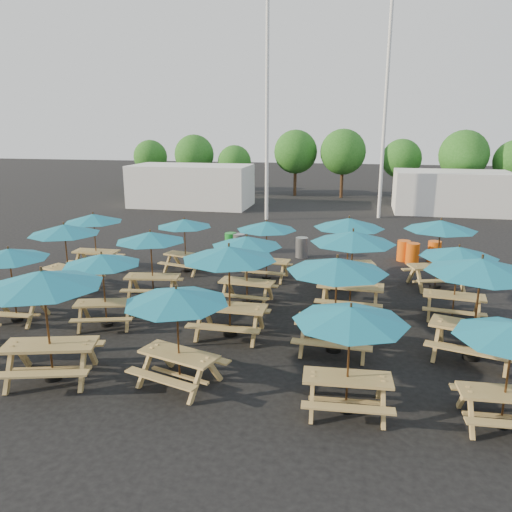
% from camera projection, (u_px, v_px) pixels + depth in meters
% --- Properties ---
extents(ground, '(120.00, 120.00, 0.00)m').
position_uv_depth(ground, '(246.00, 301.00, 15.83)').
color(ground, black).
rests_on(ground, ground).
extents(picnic_unit_1, '(2.31, 2.31, 2.14)m').
position_uv_depth(picnic_unit_1, '(9.00, 257.00, 13.80)').
color(picnic_unit_1, '#AA874B').
rests_on(picnic_unit_1, ground).
extents(picnic_unit_2, '(2.89, 2.89, 2.29)m').
position_uv_depth(picnic_unit_2, '(64.00, 232.00, 16.36)').
color(picnic_unit_2, '#AA874B').
rests_on(picnic_unit_2, ground).
extents(picnic_unit_3, '(2.27, 2.27, 2.18)m').
position_uv_depth(picnic_unit_3, '(93.00, 221.00, 18.91)').
color(picnic_unit_3, '#AA874B').
rests_on(picnic_unit_3, ground).
extents(picnic_unit_4, '(3.10, 3.10, 2.50)m').
position_uv_depth(picnic_unit_4, '(43.00, 284.00, 10.44)').
color(picnic_unit_4, '#AA874B').
rests_on(picnic_unit_4, ground).
extents(picnic_unit_5, '(2.60, 2.60, 2.08)m').
position_uv_depth(picnic_unit_5, '(102.00, 263.00, 13.45)').
color(picnic_unit_5, '#AA874B').
rests_on(picnic_unit_5, ground).
extents(picnic_unit_6, '(2.51, 2.51, 2.19)m').
position_uv_depth(picnic_unit_6, '(150.00, 240.00, 15.70)').
color(picnic_unit_6, '#AA874B').
rests_on(picnic_unit_6, ground).
extents(picnic_unit_7, '(2.49, 2.49, 2.05)m').
position_uv_depth(picnic_unit_7, '(184.00, 225.00, 18.59)').
color(picnic_unit_7, '#AA874B').
rests_on(picnic_unit_7, ground).
extents(picnic_unit_8, '(2.75, 2.75, 2.19)m').
position_uv_depth(picnic_unit_8, '(176.00, 300.00, 10.27)').
color(picnic_unit_8, '#AA874B').
rests_on(picnic_unit_8, ground).
extents(picnic_unit_9, '(2.49, 2.49, 2.45)m').
position_uv_depth(picnic_unit_9, '(229.00, 257.00, 12.73)').
color(picnic_unit_9, '#AA874B').
rests_on(picnic_unit_9, ground).
extents(picnic_unit_10, '(2.35, 2.35, 2.17)m').
position_uv_depth(picnic_unit_10, '(247.00, 244.00, 15.19)').
color(picnic_unit_10, '#AA874B').
rests_on(picnic_unit_10, ground).
extents(picnic_unit_11, '(2.29, 2.29, 2.13)m').
position_uv_depth(picnic_unit_11, '(267.00, 228.00, 17.68)').
color(picnic_unit_11, '#AA874B').
rests_on(picnic_unit_11, ground).
extents(picnic_unit_12, '(2.34, 2.34, 2.18)m').
position_uv_depth(picnic_unit_12, '(350.00, 319.00, 9.29)').
color(picnic_unit_12, '#AA874B').
rests_on(picnic_unit_12, ground).
extents(picnic_unit_13, '(2.53, 2.53, 2.40)m').
position_uv_depth(picnic_unit_13, '(337.00, 269.00, 11.82)').
color(picnic_unit_13, '#AA874B').
rests_on(picnic_unit_13, ground).
extents(picnic_unit_14, '(2.61, 2.61, 2.46)m').
position_uv_depth(picnic_unit_14, '(353.00, 241.00, 14.47)').
color(picnic_unit_14, '#AA874B').
rests_on(picnic_unit_14, ground).
extents(picnic_unit_15, '(2.93, 2.93, 2.38)m').
position_uv_depth(picnic_unit_15, '(349.00, 226.00, 16.94)').
color(picnic_unit_15, '#AA874B').
rests_on(picnic_unit_15, ground).
extents(picnic_unit_17, '(3.14, 3.14, 2.51)m').
position_uv_depth(picnic_unit_17, '(481.00, 271.00, 11.38)').
color(picnic_unit_17, '#AA874B').
rests_on(picnic_unit_17, ground).
extents(picnic_unit_18, '(2.41, 2.41, 2.15)m').
position_uv_depth(picnic_unit_18, '(459.00, 255.00, 13.96)').
color(picnic_unit_18, '#AA874B').
rests_on(picnic_unit_18, ground).
extents(picnic_unit_19, '(3.00, 3.00, 2.37)m').
position_uv_depth(picnic_unit_19, '(440.00, 228.00, 16.64)').
color(picnic_unit_19, '#AA874B').
rests_on(picnic_unit_19, ground).
extents(waste_bin_0, '(0.53, 0.53, 0.85)m').
position_uv_depth(waste_bin_0, '(231.00, 242.00, 21.90)').
color(waste_bin_0, '#178328').
rests_on(waste_bin_0, ground).
extents(waste_bin_1, '(0.53, 0.53, 0.85)m').
position_uv_depth(waste_bin_1, '(239.00, 244.00, 21.70)').
color(waste_bin_1, gray).
rests_on(waste_bin_1, ground).
extents(waste_bin_2, '(0.53, 0.53, 0.85)m').
position_uv_depth(waste_bin_2, '(302.00, 247.00, 21.00)').
color(waste_bin_2, gray).
rests_on(waste_bin_2, ground).
extents(waste_bin_3, '(0.53, 0.53, 0.85)m').
position_uv_depth(waste_bin_3, '(404.00, 251.00, 20.46)').
color(waste_bin_3, '#DE550D').
rests_on(waste_bin_3, ground).
extents(waste_bin_4, '(0.53, 0.53, 0.85)m').
position_uv_depth(waste_bin_4, '(412.00, 254.00, 20.00)').
color(waste_bin_4, '#DE550D').
rests_on(waste_bin_4, ground).
extents(waste_bin_5, '(0.53, 0.53, 0.85)m').
position_uv_depth(waste_bin_5, '(434.00, 251.00, 20.35)').
color(waste_bin_5, '#DE550D').
rests_on(waste_bin_5, ground).
extents(mast_0, '(0.20, 0.20, 12.00)m').
position_uv_depth(mast_0, '(267.00, 114.00, 27.95)').
color(mast_0, silver).
rests_on(mast_0, ground).
extents(mast_1, '(0.20, 0.20, 12.00)m').
position_uv_depth(mast_1, '(385.00, 115.00, 28.54)').
color(mast_1, silver).
rests_on(mast_1, ground).
extents(event_tent_0, '(8.00, 4.00, 2.80)m').
position_uv_depth(event_tent_0, '(191.00, 186.00, 34.10)').
color(event_tent_0, silver).
rests_on(event_tent_0, ground).
extents(event_tent_1, '(7.00, 4.00, 2.60)m').
position_uv_depth(event_tent_1, '(451.00, 192.00, 31.68)').
color(event_tent_1, silver).
rests_on(event_tent_1, ground).
extents(tree_0, '(2.80, 2.80, 4.24)m').
position_uv_depth(tree_0, '(150.00, 157.00, 41.81)').
color(tree_0, '#382314').
rests_on(tree_0, ground).
extents(tree_1, '(3.11, 3.11, 4.72)m').
position_uv_depth(tree_1, '(194.00, 155.00, 39.59)').
color(tree_1, '#382314').
rests_on(tree_1, ground).
extents(tree_2, '(2.59, 2.59, 3.93)m').
position_uv_depth(tree_2, '(234.00, 162.00, 38.82)').
color(tree_2, '#382314').
rests_on(tree_2, ground).
extents(tree_3, '(3.36, 3.36, 5.09)m').
position_uv_depth(tree_3, '(296.00, 152.00, 38.70)').
color(tree_3, '#382314').
rests_on(tree_3, ground).
extents(tree_4, '(3.41, 3.41, 5.17)m').
position_uv_depth(tree_4, '(343.00, 152.00, 37.52)').
color(tree_4, '#382314').
rests_on(tree_4, ground).
extents(tree_5, '(2.94, 2.94, 4.45)m').
position_uv_depth(tree_5, '(402.00, 159.00, 37.18)').
color(tree_5, '#382314').
rests_on(tree_5, ground).
extents(tree_6, '(3.38, 3.38, 5.13)m').
position_uv_depth(tree_6, '(464.00, 155.00, 34.58)').
color(tree_6, '#382314').
rests_on(tree_6, ground).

